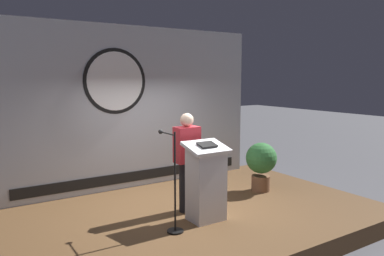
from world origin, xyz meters
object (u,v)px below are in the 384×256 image
at_px(microphone_stand, 173,196).
at_px(potted_plant, 261,162).
at_px(speaker_person, 187,162).
at_px(podium, 206,182).

relative_size(microphone_stand, potted_plant, 1.54).
xyz_separation_m(speaker_person, potted_plant, (1.82, 0.18, -0.26)).
bearing_deg(microphone_stand, speaker_person, 43.88).
relative_size(podium, potted_plant, 1.30).
distance_m(podium, speaker_person, 0.54).
xyz_separation_m(podium, microphone_stand, (-0.64, -0.09, -0.09)).
relative_size(speaker_person, potted_plant, 1.72).
xyz_separation_m(podium, speaker_person, (-0.05, 0.48, 0.23)).
bearing_deg(speaker_person, podium, -84.42).
bearing_deg(podium, speaker_person, 95.58).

